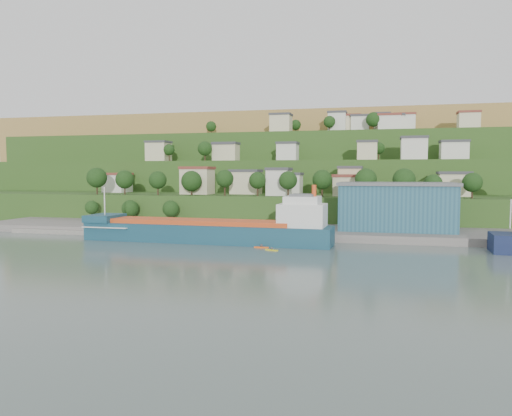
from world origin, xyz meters
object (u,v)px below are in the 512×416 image
(caravan, at_px, (108,221))
(kayak_orange, at_px, (261,247))
(warehouse, at_px, (396,206))
(cargo_ship_near, at_px, (214,232))

(caravan, height_order, kayak_orange, caravan)
(warehouse, bearing_deg, cargo_ship_near, -153.46)
(warehouse, height_order, caravan, warehouse)
(cargo_ship_near, xyz_separation_m, warehouse, (44.74, 22.55, 5.82))
(cargo_ship_near, bearing_deg, caravan, 158.71)
(cargo_ship_near, distance_m, warehouse, 50.44)
(cargo_ship_near, relative_size, caravan, 9.52)
(kayak_orange, bearing_deg, warehouse, 44.01)
(kayak_orange, bearing_deg, cargo_ship_near, 156.88)
(warehouse, xyz_separation_m, kayak_orange, (-30.90, -28.77, -8.18))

